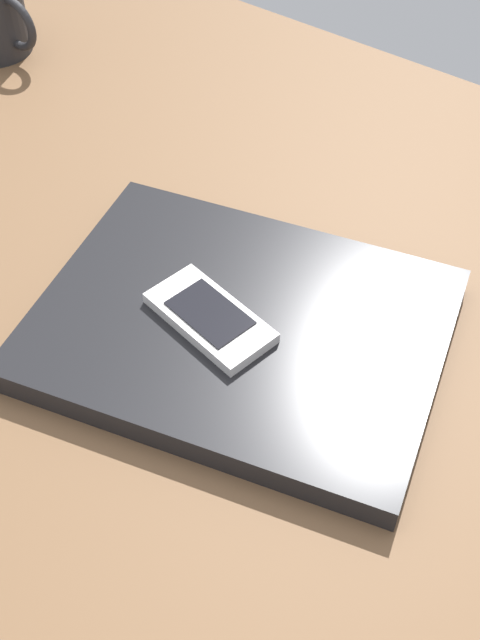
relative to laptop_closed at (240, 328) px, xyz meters
The scene contains 3 objects.
desk_surface 5.30cm from the laptop_closed, 110.13° to the left, with size 120.00×80.00×3.00cm, color brown.
laptop_closed is the anchor object (origin of this frame).
cell_phone_on_laptop 2.85cm from the laptop_closed, 134.83° to the right, with size 10.76×6.68×1.07cm.
Camera 1 is at (25.55, -36.61, 49.85)cm, focal length 44.53 mm.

